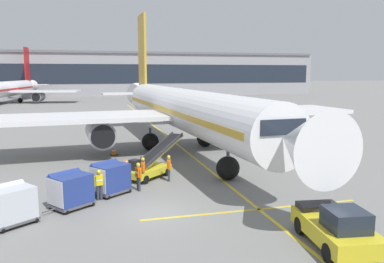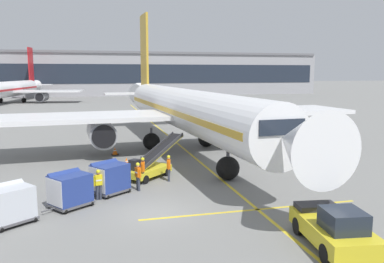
{
  "view_description": "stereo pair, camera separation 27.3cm",
  "coord_description": "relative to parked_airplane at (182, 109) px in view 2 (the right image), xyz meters",
  "views": [
    {
      "loc": [
        -3.08,
        -19.0,
        7.09
      ],
      "look_at": [
        3.6,
        6.28,
        3.18
      ],
      "focal_mm": 36.68,
      "sensor_mm": 36.0,
      "label": 1
    },
    {
      "loc": [
        -2.81,
        -19.06,
        7.09
      ],
      "look_at": [
        3.6,
        6.28,
        3.18
      ],
      "focal_mm": 36.68,
      "sensor_mm": 36.0,
      "label": 2
    }
  ],
  "objects": [
    {
      "name": "terminal_building",
      "position": [
        9.77,
        96.48,
        3.01
      ],
      "size": [
        114.44,
        17.71,
        13.71
      ],
      "color": "#939399",
      "rests_on": "ground"
    },
    {
      "name": "safety_cone_wingtip",
      "position": [
        -6.18,
        -0.68,
        -3.46
      ],
      "size": [
        0.61,
        0.61,
        0.69
      ],
      "color": "black",
      "rests_on": "ground"
    },
    {
      "name": "ground_plane",
      "position": [
        -5.07,
        -15.83,
        -3.79
      ],
      "size": [
        600.0,
        600.0,
        0.0
      ],
      "primitive_type": "plane",
      "color": "slate"
    },
    {
      "name": "parked_airplane",
      "position": [
        0.0,
        0.0,
        0.0
      ],
      "size": [
        33.44,
        42.79,
        14.61
      ],
      "color": "white",
      "rests_on": "ground"
    },
    {
      "name": "apron_guidance_line_lead_in",
      "position": [
        0.29,
        -0.78,
        -3.79
      ],
      "size": [
        0.2,
        110.0,
        0.01
      ],
      "color": "yellow",
      "rests_on": "ground"
    },
    {
      "name": "ground_crew_by_carts",
      "position": [
        -5.4,
        -11.74,
        -2.8
      ],
      "size": [
        0.37,
        0.54,
        1.74
      ],
      "color": "#333847",
      "rests_on": "ground"
    },
    {
      "name": "ground_crew_by_loader",
      "position": [
        -7.75,
        -12.93,
        -2.8
      ],
      "size": [
        0.56,
        0.32,
        1.74
      ],
      "color": "#333847",
      "rests_on": "ground"
    },
    {
      "name": "distant_airplane",
      "position": [
        -26.9,
        66.55,
        -0.53
      ],
      "size": [
        34.05,
        43.11,
        14.16
      ],
      "color": "white",
      "rests_on": "ground"
    },
    {
      "name": "belt_loader",
      "position": [
        -4.25,
        -8.8,
        -2.97
      ],
      "size": [
        4.8,
        4.63,
        2.71
      ],
      "color": "gold",
      "rests_on": "ground"
    },
    {
      "name": "apron_guidance_line_stop_bar",
      "position": [
        0.05,
        -16.63,
        -3.79
      ],
      "size": [
        12.0,
        0.2,
        0.01
      ],
      "color": "yellow",
      "rests_on": "ground"
    },
    {
      "name": "baggage_cart_second",
      "position": [
        -9.25,
        -13.8,
        -2.8
      ],
      "size": [
        2.67,
        2.48,
        1.91
      ],
      "color": "#515156",
      "rests_on": "ground"
    },
    {
      "name": "baggage_cart_lead",
      "position": [
        -7.09,
        -11.89,
        -2.8
      ],
      "size": [
        2.67,
        2.48,
        1.91
      ],
      "color": "#515156",
      "rests_on": "ground"
    },
    {
      "name": "ground_crew_wingwalker",
      "position": [
        -4.93,
        -10.34,
        -2.8
      ],
      "size": [
        0.31,
        0.56,
        1.74
      ],
      "color": "#333847",
      "rests_on": "ground"
    },
    {
      "name": "baggage_cart_third",
      "position": [
        -11.89,
        -15.52,
        -2.8
      ],
      "size": [
        2.67,
        2.48,
        1.91
      ],
      "color": "#515156",
      "rests_on": "ground"
    },
    {
      "name": "ground_crew_marshaller",
      "position": [
        -3.19,
        -10.09,
        -2.8
      ],
      "size": [
        0.32,
        0.56,
        1.74
      ],
      "color": "#333847",
      "rests_on": "ground"
    },
    {
      "name": "pushback_tug",
      "position": [
        1.48,
        -21.57,
        -2.97
      ],
      "size": [
        2.65,
        4.63,
        1.83
      ],
      "color": "gold",
      "rests_on": "ground"
    },
    {
      "name": "safety_cone_engine_keepout",
      "position": [
        -5.55,
        -5.13,
        -3.47
      ],
      "size": [
        0.58,
        0.58,
        0.66
      ],
      "color": "black",
      "rests_on": "ground"
    }
  ]
}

